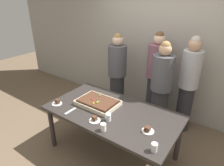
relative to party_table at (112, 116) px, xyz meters
The scene contains 15 objects.
ground_plane 0.67m from the party_table, ahead, with size 12.00×12.00×0.00m, color brown.
interior_back_panel 1.80m from the party_table, 90.00° to the left, with size 8.00×0.12×3.00m, color #9E998E.
party_table is the anchor object (origin of this frame).
sheet_cake 0.30m from the party_table, behind, with size 0.60×0.43×0.10m.
plated_slice_near_left 0.62m from the party_table, 11.29° to the right, with size 0.15×0.15×0.07m.
plated_slice_near_right 0.85m from the party_table, 157.96° to the right, with size 0.15×0.15×0.08m.
plated_slice_far_left 0.34m from the party_table, 99.04° to the right, with size 0.15×0.15×0.07m.
drink_cup_nearest 0.26m from the party_table, 67.61° to the right, with size 0.07×0.07×0.10m, color white.
drink_cup_middle 0.90m from the party_table, 25.06° to the right, with size 0.07×0.07×0.10m, color white.
drink_cup_far_end 0.46m from the party_table, 68.79° to the right, with size 0.07×0.07×0.10m, color white.
cake_server_utensil 0.60m from the party_table, 144.40° to the right, with size 0.03×0.20×0.01m, color silver.
person_serving_front 0.91m from the party_table, 65.86° to the left, with size 0.33×0.33×1.64m.
person_green_shirt_behind 1.27m from the party_table, 86.06° to the left, with size 0.35×0.35×1.68m.
person_striped_tie_right 1.23m from the party_table, 120.84° to the left, with size 0.35×0.35×1.61m.
person_far_right_suit 1.41m from the party_table, 60.96° to the left, with size 0.31×0.31×1.69m.
Camera 1 is at (1.36, -1.92, 2.27)m, focal length 31.62 mm.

